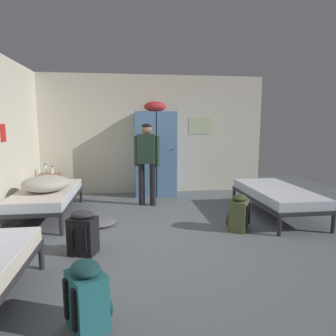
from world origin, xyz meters
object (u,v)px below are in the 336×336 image
at_px(clothes_pile_grey, 98,222).
at_px(lotion_bottle, 52,170).
at_px(bed_left_rear, 47,195).
at_px(water_bottle, 45,169).
at_px(backpack_teal, 88,297).
at_px(person_traveler, 147,157).
at_px(backpack_black, 83,233).
at_px(bedding_heap, 46,183).
at_px(backpack_olive, 238,213).
at_px(shelf_unit, 50,184).
at_px(locker_bank, 155,152).
at_px(bed_right, 276,194).

bearing_deg(clothes_pile_grey, lotion_bottle, 122.29).
distance_m(bed_left_rear, water_bottle, 1.30).
bearing_deg(backpack_teal, person_traveler, 78.94).
height_order(backpack_black, clothes_pile_grey, backpack_black).
height_order(bedding_heap, water_bottle, water_bottle).
distance_m(bed_left_rear, backpack_black, 1.78).
xyz_separation_m(backpack_olive, backpack_teal, (-1.96, -1.94, 0.00)).
distance_m(shelf_unit, water_bottle, 0.32).
xyz_separation_m(backpack_black, clothes_pile_grey, (0.07, 1.03, -0.22)).
relative_size(shelf_unit, water_bottle, 2.83).
xyz_separation_m(shelf_unit, backpack_teal, (1.31, -4.18, -0.09)).
bearing_deg(locker_bank, shelf_unit, -175.76).
xyz_separation_m(water_bottle, backpack_black, (1.16, -2.80, -0.40)).
relative_size(person_traveler, backpack_black, 2.90).
bearing_deg(bed_right, shelf_unit, 158.62).
xyz_separation_m(bed_right, water_bottle, (-4.26, 1.66, 0.28)).
height_order(backpack_teal, backpack_black, same).
xyz_separation_m(backpack_olive, clothes_pile_grey, (-2.12, 0.50, -0.22)).
relative_size(locker_bank, bedding_heap, 2.68).
distance_m(locker_bank, backpack_teal, 4.50).
bearing_deg(clothes_pile_grey, backpack_black, -93.92).
bearing_deg(shelf_unit, bed_left_rear, -78.26).
relative_size(water_bottle, backpack_olive, 0.37).
bearing_deg(bed_right, backpack_olive, -146.61).
distance_m(person_traveler, backpack_black, 2.41).
bearing_deg(person_traveler, shelf_unit, 161.60).
xyz_separation_m(locker_bank, shelf_unit, (-2.24, -0.17, -0.62)).
relative_size(person_traveler, lotion_bottle, 10.00).
relative_size(bed_left_rear, clothes_pile_grey, 3.41).
xyz_separation_m(shelf_unit, water_bottle, (-0.08, 0.02, 0.31)).
bearing_deg(locker_bank, lotion_bottle, -174.58).
bearing_deg(shelf_unit, water_bottle, 165.96).
distance_m(locker_bank, water_bottle, 2.35).
bearing_deg(backpack_teal, water_bottle, 108.34).
distance_m(shelf_unit, backpack_teal, 4.38).
relative_size(bed_left_rear, water_bottle, 9.45).
bearing_deg(clothes_pile_grey, locker_bank, 60.19).
distance_m(backpack_teal, backpack_black, 1.42).
height_order(bed_right, lotion_bottle, lotion_bottle).
relative_size(bed_right, person_traveler, 1.19).
relative_size(shelf_unit, person_traveler, 0.36).
relative_size(bed_left_rear, person_traveler, 1.19).
bearing_deg(clothes_pile_grey, bed_right, 2.01).
bearing_deg(locker_bank, bed_left_rear, -145.48).
xyz_separation_m(bed_right, lotion_bottle, (-4.11, 1.60, 0.26)).
height_order(bed_left_rear, person_traveler, person_traveler).
distance_m(person_traveler, backpack_teal, 3.65).
relative_size(shelf_unit, lotion_bottle, 3.57).
relative_size(bedding_heap, backpack_teal, 1.40).
distance_m(locker_bank, bed_left_rear, 2.49).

